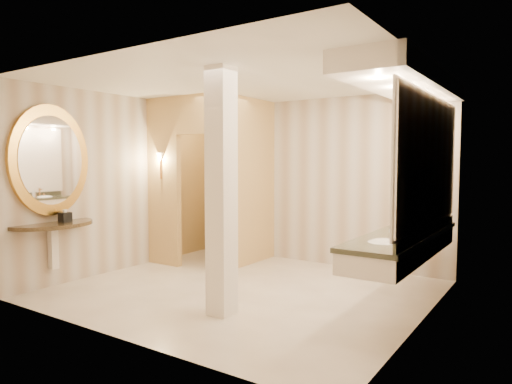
# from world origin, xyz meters

# --- Properties ---
(floor) EXTENTS (4.50, 4.50, 0.00)m
(floor) POSITION_xyz_m (0.00, 0.00, 0.00)
(floor) COLOR white
(floor) RESTS_ON ground
(ceiling) EXTENTS (4.50, 4.50, 0.00)m
(ceiling) POSITION_xyz_m (0.00, 0.00, 2.70)
(ceiling) COLOR white
(ceiling) RESTS_ON wall_back
(wall_back) EXTENTS (4.50, 0.02, 2.70)m
(wall_back) POSITION_xyz_m (0.00, 2.00, 1.35)
(wall_back) COLOR beige
(wall_back) RESTS_ON floor
(wall_front) EXTENTS (4.50, 0.02, 2.70)m
(wall_front) POSITION_xyz_m (0.00, -2.00, 1.35)
(wall_front) COLOR beige
(wall_front) RESTS_ON floor
(wall_left) EXTENTS (0.02, 4.00, 2.70)m
(wall_left) POSITION_xyz_m (-2.25, 0.00, 1.35)
(wall_left) COLOR beige
(wall_left) RESTS_ON floor
(wall_right) EXTENTS (0.02, 4.00, 2.70)m
(wall_right) POSITION_xyz_m (2.25, 0.00, 1.35)
(wall_right) COLOR beige
(wall_right) RESTS_ON floor
(toilet_closet) EXTENTS (1.50, 1.55, 2.70)m
(toilet_closet) POSITION_xyz_m (-1.11, 0.97, 1.39)
(toilet_closet) COLOR #ECC47B
(toilet_closet) RESTS_ON floor
(wall_sconce) EXTENTS (0.14, 0.14, 0.42)m
(wall_sconce) POSITION_xyz_m (-1.93, 0.43, 1.73)
(wall_sconce) COLOR #BB7C3C
(wall_sconce) RESTS_ON toilet_closet
(vanity) EXTENTS (0.75, 2.72, 2.09)m
(vanity) POSITION_xyz_m (1.98, 0.40, 1.63)
(vanity) COLOR white
(vanity) RESTS_ON floor
(console_shelf) EXTENTS (1.13, 1.13, 2.01)m
(console_shelf) POSITION_xyz_m (-2.21, -1.30, 1.35)
(console_shelf) COLOR black
(console_shelf) RESTS_ON floor
(pillar) EXTENTS (0.26, 0.26, 2.70)m
(pillar) POSITION_xyz_m (0.35, -0.90, 1.35)
(pillar) COLOR white
(pillar) RESTS_ON floor
(tissue_box) EXTENTS (0.13, 0.13, 0.13)m
(tissue_box) POSITION_xyz_m (-2.06, -1.20, 0.94)
(tissue_box) COLOR black
(tissue_box) RESTS_ON console_shelf
(toilet) EXTENTS (0.61, 0.80, 0.72)m
(toilet) POSITION_xyz_m (-1.62, 1.75, 0.36)
(toilet) COLOR white
(toilet) RESTS_ON floor
(soap_bottle_a) EXTENTS (0.06, 0.06, 0.12)m
(soap_bottle_a) POSITION_xyz_m (1.91, 0.16, 0.94)
(soap_bottle_a) COLOR beige
(soap_bottle_a) RESTS_ON vanity
(soap_bottle_b) EXTENTS (0.10, 0.10, 0.12)m
(soap_bottle_b) POSITION_xyz_m (1.90, 0.21, 0.94)
(soap_bottle_b) COLOR silver
(soap_bottle_b) RESTS_ON vanity
(soap_bottle_c) EXTENTS (0.08, 0.08, 0.20)m
(soap_bottle_c) POSITION_xyz_m (1.94, 0.82, 0.97)
(soap_bottle_c) COLOR #C6B28C
(soap_bottle_c) RESTS_ON vanity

